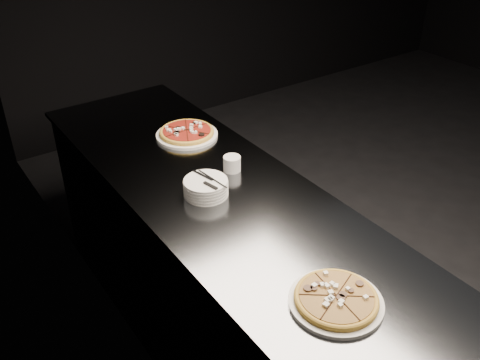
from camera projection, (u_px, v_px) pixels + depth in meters
floor at (470, 205)px, 3.83m from camera, size 5.00×5.00×0.00m
wall_left at (128, 107)px, 1.88m from camera, size 0.02×5.00×2.80m
counter at (221, 270)px, 2.56m from camera, size 0.74×2.44×0.92m
pizza_mushroom at (336, 299)px, 1.72m from camera, size 0.36×0.36×0.04m
pizza_tomato at (187, 133)px, 2.73m from camera, size 0.32×0.32×0.04m
plate_stack at (206, 187)px, 2.26m from camera, size 0.19×0.19×0.07m
cutlery at (209, 181)px, 2.23m from camera, size 0.06×0.20×0.01m
ramekin at (232, 163)px, 2.43m from camera, size 0.08×0.08×0.07m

